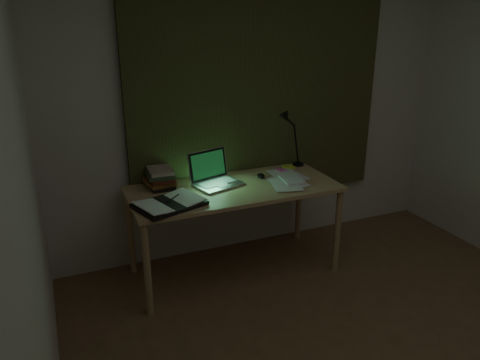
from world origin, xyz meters
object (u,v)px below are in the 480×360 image
object	(u,v)px
laptop	(218,170)
book_stack	(160,178)
loose_papers	(285,180)
open_textbook	(169,203)
desk_lamp	(299,137)
desk	(234,230)

from	to	relation	value
laptop	book_stack	world-z (taller)	laptop
loose_papers	book_stack	bearing A→B (deg)	165.15
laptop	loose_papers	xyz separation A→B (m)	(0.51, -0.11, -0.12)
book_stack	open_textbook	bearing A→B (deg)	-94.80
desk_lamp	open_textbook	bearing A→B (deg)	-166.93
desk	desk_lamp	size ratio (longest dim) A/B	3.13
desk_lamp	desk	bearing A→B (deg)	-165.12
loose_papers	desk	bearing A→B (deg)	175.46
desk_lamp	laptop	bearing A→B (deg)	-172.38
desk	laptop	bearing A→B (deg)	140.98
laptop	open_textbook	xyz separation A→B (m)	(-0.45, -0.24, -0.11)
desk	book_stack	world-z (taller)	book_stack
open_textbook	loose_papers	distance (m)	0.97
desk_lamp	loose_papers	bearing A→B (deg)	-139.85
loose_papers	desk_lamp	world-z (taller)	desk_lamp
open_textbook	loose_papers	xyz separation A→B (m)	(0.96, 0.13, -0.01)
open_textbook	desk_lamp	world-z (taller)	desk_lamp
laptop	desk_lamp	world-z (taller)	desk_lamp
laptop	desk_lamp	distance (m)	0.84
open_textbook	desk	bearing A→B (deg)	-1.21
desk	desk_lamp	bearing A→B (deg)	21.25
loose_papers	desk_lamp	bearing A→B (deg)	46.53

